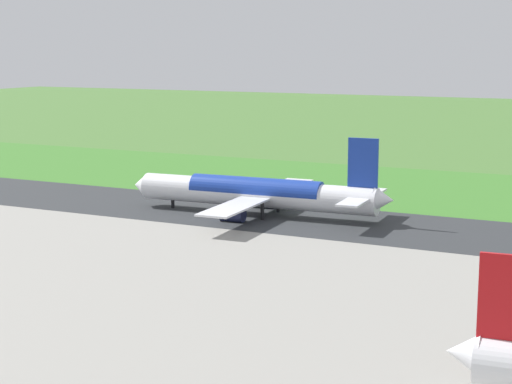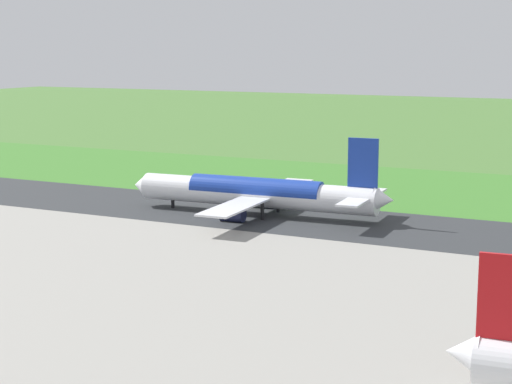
% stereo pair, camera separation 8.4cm
% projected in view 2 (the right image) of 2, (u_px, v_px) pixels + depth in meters
% --- Properties ---
extents(ground_plane, '(800.00, 800.00, 0.00)m').
position_uv_depth(ground_plane, '(284.00, 218.00, 160.94)').
color(ground_plane, '#477233').
extents(runway_asphalt, '(600.00, 28.28, 0.06)m').
position_uv_depth(runway_asphalt, '(284.00, 217.00, 160.93)').
color(runway_asphalt, '#2D3033').
rests_on(runway_asphalt, ground).
extents(apron_concrete, '(440.00, 110.00, 0.05)m').
position_uv_depth(apron_concrete, '(79.00, 306.00, 106.05)').
color(apron_concrete, gray).
rests_on(apron_concrete, ground).
extents(grass_verge_foreground, '(600.00, 80.00, 0.04)m').
position_uv_depth(grass_verge_foreground, '(346.00, 190.00, 191.21)').
color(grass_verge_foreground, '#3C782B').
rests_on(grass_verge_foreground, ground).
extents(airliner_main, '(54.12, 44.25, 15.88)m').
position_uv_depth(airliner_main, '(258.00, 193.00, 162.62)').
color(airliner_main, white).
rests_on(airliner_main, ground).
extents(no_stopping_sign, '(0.60, 0.10, 2.21)m').
position_uv_depth(no_stopping_sign, '(373.00, 189.00, 185.91)').
color(no_stopping_sign, slate).
rests_on(no_stopping_sign, ground).
extents(traffic_cone_orange, '(0.40, 0.40, 0.55)m').
position_uv_depth(traffic_cone_orange, '(357.00, 192.00, 187.47)').
color(traffic_cone_orange, orange).
rests_on(traffic_cone_orange, ground).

